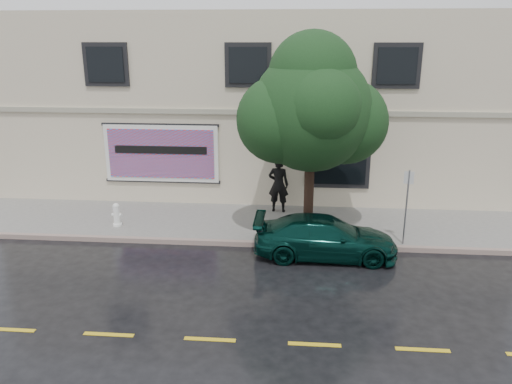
# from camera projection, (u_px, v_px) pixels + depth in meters

# --- Properties ---
(ground) EXTENTS (90.00, 90.00, 0.00)m
(ground) POSITION_uv_depth(u_px,v_px,m) (231.00, 267.00, 13.86)
(ground) COLOR black
(ground) RESTS_ON ground
(sidewalk) EXTENTS (20.00, 3.50, 0.15)m
(sidewalk) POSITION_uv_depth(u_px,v_px,m) (244.00, 223.00, 16.93)
(sidewalk) COLOR gray
(sidewalk) RESTS_ON ground
(curb) EXTENTS (20.00, 0.18, 0.16)m
(curb) POSITION_uv_depth(u_px,v_px,m) (238.00, 243.00, 15.27)
(curb) COLOR gray
(curb) RESTS_ON ground
(road_marking) EXTENTS (19.00, 0.12, 0.01)m
(road_marking) POSITION_uv_depth(u_px,v_px,m) (210.00, 339.00, 10.53)
(road_marking) COLOR gold
(road_marking) RESTS_ON ground
(building) EXTENTS (20.00, 8.12, 7.00)m
(building) POSITION_uv_depth(u_px,v_px,m) (257.00, 101.00, 21.39)
(building) COLOR beige
(building) RESTS_ON ground
(billboard) EXTENTS (4.30, 0.16, 2.20)m
(billboard) POSITION_uv_depth(u_px,v_px,m) (161.00, 154.00, 18.19)
(billboard) COLOR white
(billboard) RESTS_ON ground
(car) EXTENTS (4.10, 1.83, 1.19)m
(car) POSITION_uv_depth(u_px,v_px,m) (325.00, 237.00, 14.38)
(car) COLOR #072C26
(car) RESTS_ON ground
(pedestrian) EXTENTS (0.77, 0.55, 1.98)m
(pedestrian) POSITION_uv_depth(u_px,v_px,m) (278.00, 185.00, 17.58)
(pedestrian) COLOR black
(pedestrian) RESTS_ON sidewalk
(umbrella) EXTENTS (1.38, 1.38, 0.79)m
(umbrella) POSITION_uv_depth(u_px,v_px,m) (279.00, 146.00, 17.17)
(umbrella) COLOR black
(umbrella) RESTS_ON pedestrian
(street_tree) EXTENTS (3.56, 3.56, 5.66)m
(street_tree) POSITION_uv_depth(u_px,v_px,m) (311.00, 112.00, 14.59)
(street_tree) COLOR #301F15
(street_tree) RESTS_ON sidewalk
(fire_hydrant) EXTENTS (0.32, 0.30, 0.78)m
(fire_hydrant) POSITION_uv_depth(u_px,v_px,m) (117.00, 215.00, 16.39)
(fire_hydrant) COLOR white
(fire_hydrant) RESTS_ON sidewalk
(sign_pole) EXTENTS (0.28, 0.09, 2.29)m
(sign_pole) POSITION_uv_depth(u_px,v_px,m) (407.00, 200.00, 14.63)
(sign_pole) COLOR gray
(sign_pole) RESTS_ON sidewalk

